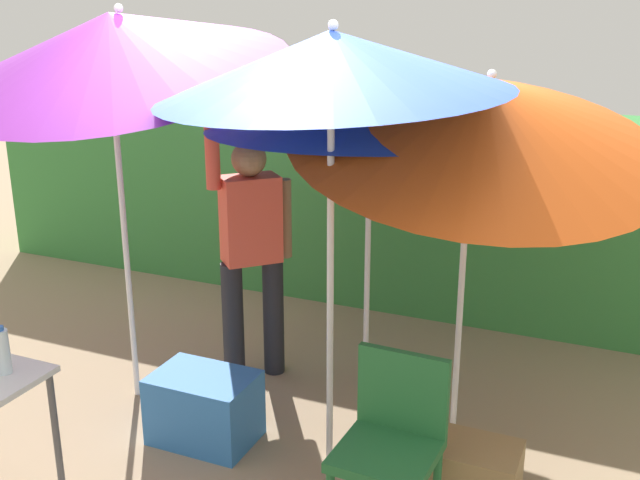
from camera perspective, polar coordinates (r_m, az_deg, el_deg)
The scene contains 11 objects.
ground_plane at distance 4.59m, azimuth -1.54°, elevation -14.26°, with size 24.00×24.00×0.00m, color #9E8466.
hedge_row at distance 6.21m, azimuth 7.14°, elevation 2.37°, with size 8.00×0.70×1.61m, color #38843D.
umbrella_rainbow at distance 4.09m, azimuth 12.04°, elevation 9.43°, with size 2.14×2.08×2.41m.
umbrella_orange at distance 4.48m, azimuth -15.23°, elevation 14.15°, with size 1.95×1.97×2.61m.
umbrella_yellow at distance 3.63m, azimuth 0.92°, elevation 13.21°, with size 1.73×1.72×2.37m.
umbrella_navy at distance 4.57m, azimuth 3.80°, elevation 10.54°, with size 2.00×2.00×2.09m.
person_vendor at distance 4.86m, azimuth -5.22°, elevation -0.30°, with size 0.45×0.46×1.88m.
chair_plastic at distance 3.60m, azimuth 5.46°, elevation -14.66°, with size 0.46×0.46×0.89m.
cooler_box at distance 4.48m, azimuth -8.72°, elevation -12.39°, with size 0.58×0.40×0.41m, color #2D6BB7.
crate_cardboard at distance 4.02m, azimuth 11.73°, elevation -17.05°, with size 0.41×0.33×0.33m, color #9E7A4C.
bottle_water at distance 3.91m, azimuth -22.88°, elevation -7.73°, with size 0.07×0.07×0.24m.
Camera 1 is at (1.66, -3.52, 2.43)m, focal length 42.36 mm.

